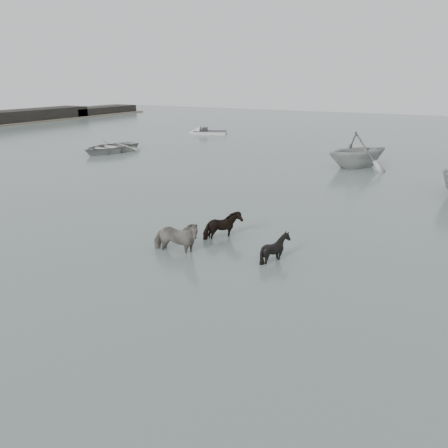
{
  "coord_description": "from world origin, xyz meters",
  "views": [
    {
      "loc": [
        5.49,
        -12.44,
        6.06
      ],
      "look_at": [
        -1.68,
        0.75,
        1.0
      ],
      "focal_mm": 35.0,
      "sensor_mm": 36.0,
      "label": 1
    }
  ],
  "objects": [
    {
      "name": "rowboat_trail",
      "position": [
        -0.84,
        18.91,
        1.33
      ],
      "size": [
        6.46,
        6.62,
        2.65
      ],
      "primitive_type": "imported",
      "rotation": [
        0.0,
        0.0,
        2.53
      ],
      "color": "#A9ACA9",
      "rests_on": "ground"
    },
    {
      "name": "pony_black",
      "position": [
        0.35,
        0.75,
        0.61
      ],
      "size": [
        1.4,
        1.34,
        1.21
      ],
      "primitive_type": "imported",
      "rotation": [
        0.0,
        0.0,
        1.99
      ],
      "color": "black",
      "rests_on": "ground"
    },
    {
      "name": "ground",
      "position": [
        0.0,
        0.0,
        0.0
      ],
      "size": [
        140.0,
        140.0,
        0.0
      ],
      "primitive_type": "plane",
      "color": "slate",
      "rests_on": "ground"
    },
    {
      "name": "skiff_outer",
      "position": [
        -19.54,
        30.36,
        0.38
      ],
      "size": [
        5.22,
        3.32,
        0.75
      ],
      "primitive_type": null,
      "rotation": [
        0.0,
        0.0,
        3.52
      ],
      "color": "silver",
      "rests_on": "ground"
    },
    {
      "name": "pony_pinto",
      "position": [
        -3.1,
        -0.3,
        0.8
      ],
      "size": [
        2.04,
        1.24,
        1.61
      ],
      "primitive_type": "imported",
      "rotation": [
        0.0,
        0.0,
        1.77
      ],
      "color": "black",
      "rests_on": "ground"
    },
    {
      "name": "pony_dark",
      "position": [
        -2.28,
        1.81,
        0.65
      ],
      "size": [
        1.3,
        1.45,
        1.3
      ],
      "primitive_type": "imported",
      "rotation": [
        0.0,
        0.0,
        1.41
      ],
      "color": "black",
      "rests_on": "ground"
    },
    {
      "name": "rowboat_lead",
      "position": [
        -20.76,
        15.56,
        0.54
      ],
      "size": [
        4.4,
        5.65,
        1.07
      ],
      "primitive_type": "imported",
      "rotation": [
        0.0,
        0.0,
        -0.14
      ],
      "color": "#ADADA8",
      "rests_on": "ground"
    }
  ]
}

